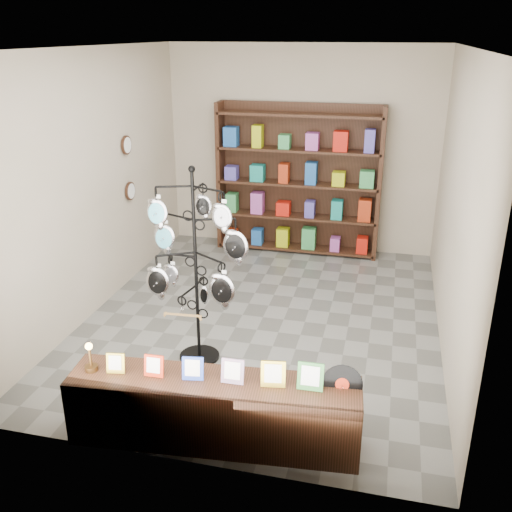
% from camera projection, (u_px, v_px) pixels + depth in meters
% --- Properties ---
extents(ground, '(5.00, 5.00, 0.00)m').
position_uv_depth(ground, '(263.00, 317.00, 6.73)').
color(ground, slate).
rests_on(ground, ground).
extents(room_envelope, '(5.00, 5.00, 5.00)m').
position_uv_depth(room_envelope, '(264.00, 162.00, 6.05)').
color(room_envelope, '#BAA996').
rests_on(room_envelope, ground).
extents(display_tree, '(1.03, 0.85, 2.01)m').
position_uv_depth(display_tree, '(195.00, 253.00, 5.48)').
color(display_tree, black).
rests_on(display_tree, ground).
extents(front_shelf, '(2.38, 0.69, 0.83)m').
position_uv_depth(front_shelf, '(214.00, 410.00, 4.61)').
color(front_shelf, black).
rests_on(front_shelf, ground).
extents(back_shelving, '(2.42, 0.36, 2.20)m').
position_uv_depth(back_shelving, '(298.00, 185.00, 8.42)').
color(back_shelving, black).
rests_on(back_shelving, ground).
extents(wall_clocks, '(0.03, 0.24, 0.84)m').
position_uv_depth(wall_clocks, '(128.00, 168.00, 7.33)').
color(wall_clocks, black).
rests_on(wall_clocks, ground).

